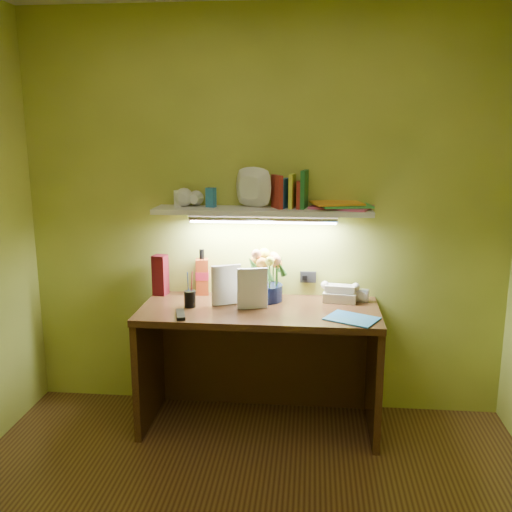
{
  "coord_description": "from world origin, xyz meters",
  "views": [
    {
      "loc": [
        0.3,
        -1.99,
        1.77
      ],
      "look_at": [
        -0.04,
        1.35,
        1.03
      ],
      "focal_mm": 40.0,
      "sensor_mm": 36.0,
      "label": 1
    }
  ],
  "objects": [
    {
      "name": "telephone",
      "position": [
        0.48,
        1.39,
        0.81
      ],
      "size": [
        0.21,
        0.17,
        0.12
      ],
      "primitive_type": null,
      "rotation": [
        0.0,
        0.0,
        -0.13
      ],
      "color": "beige",
      "rests_on": "desk"
    },
    {
      "name": "wall_shelf",
      "position": [
        0.02,
        1.39,
        1.33
      ],
      "size": [
        1.32,
        0.38,
        0.25
      ],
      "color": "white",
      "rests_on": "ground"
    },
    {
      "name": "desk_book_a",
      "position": [
        -0.29,
        1.21,
        0.87
      ],
      "size": [
        0.18,
        0.09,
        0.24
      ],
      "primitive_type": "imported",
      "rotation": [
        0.0,
        0.0,
        0.37
      ],
      "color": "silver",
      "rests_on": "desk"
    },
    {
      "name": "whisky_bottle",
      "position": [
        -0.39,
        1.45,
        0.9
      ],
      "size": [
        0.09,
        0.09,
        0.29
      ],
      "primitive_type": null,
      "rotation": [
        0.0,
        0.0,
        0.15
      ],
      "color": "#A03814",
      "rests_on": "desk"
    },
    {
      "name": "whisky_box",
      "position": [
        -0.65,
        1.42,
        0.88
      ],
      "size": [
        0.1,
        0.1,
        0.25
      ],
      "primitive_type": "cube",
      "rotation": [
        0.0,
        0.0,
        -0.18
      ],
      "color": "#5C0F18",
      "rests_on": "desk"
    },
    {
      "name": "flower_bouquet",
      "position": [
        0.03,
        1.36,
        0.92
      ],
      "size": [
        0.23,
        0.23,
        0.35
      ],
      "primitive_type": null,
      "rotation": [
        0.0,
        0.0,
        0.03
      ],
      "color": "#0D1539",
      "rests_on": "desk"
    },
    {
      "name": "desk_book_b",
      "position": [
        -0.13,
        1.16,
        0.87
      ],
      "size": [
        0.18,
        0.06,
        0.24
      ],
      "primitive_type": "imported",
      "rotation": [
        0.0,
        0.0,
        0.21
      ],
      "color": "white",
      "rests_on": "desk"
    },
    {
      "name": "tv_remote",
      "position": [
        -0.43,
        1.01,
        0.76
      ],
      "size": [
        0.09,
        0.17,
        0.02
      ],
      "primitive_type": "cube",
      "rotation": [
        0.0,
        0.0,
        0.27
      ],
      "color": "black",
      "rests_on": "desk"
    },
    {
      "name": "desk",
      "position": [
        0.0,
        1.2,
        0.38
      ],
      "size": [
        1.4,
        0.6,
        0.75
      ],
      "primitive_type": "cube",
      "color": "#32190D",
      "rests_on": "ground"
    },
    {
      "name": "pen_cup",
      "position": [
        -0.41,
        1.18,
        0.83
      ],
      "size": [
        0.07,
        0.07,
        0.16
      ],
      "primitive_type": "cylinder",
      "rotation": [
        0.0,
        0.0,
        0.05
      ],
      "color": "black",
      "rests_on": "desk"
    },
    {
      "name": "blue_folder",
      "position": [
        0.53,
        1.04,
        0.75
      ],
      "size": [
        0.33,
        0.3,
        0.01
      ],
      "primitive_type": "cube",
      "rotation": [
        0.0,
        0.0,
        -0.48
      ],
      "color": "#2976BC",
      "rests_on": "desk"
    },
    {
      "name": "desk_clock",
      "position": [
        0.61,
        1.39,
        0.79
      ],
      "size": [
        0.08,
        0.06,
        0.08
      ],
      "primitive_type": "cube",
      "rotation": [
        0.0,
        0.0,
        -0.26
      ],
      "color": "silver",
      "rests_on": "desk"
    },
    {
      "name": "art_card",
      "position": [
        -0.1,
        1.4,
        0.84
      ],
      "size": [
        0.18,
        0.09,
        0.18
      ],
      "primitive_type": null,
      "rotation": [
        0.0,
        0.0,
        0.31
      ],
      "color": "white",
      "rests_on": "desk"
    }
  ]
}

